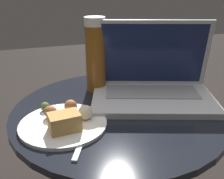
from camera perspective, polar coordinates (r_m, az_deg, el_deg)
table at (r=0.84m, az=1.27°, el=-14.37°), size 0.60×0.60×0.51m
laptop at (r=0.81m, az=8.78°, el=1.35°), size 0.41×0.33×0.23m
beer_glass at (r=0.84m, az=-3.60°, el=7.52°), size 0.07×0.07×0.24m
snack_plate at (r=0.67m, az=-10.29°, el=-6.70°), size 0.22×0.22×0.05m
fork at (r=0.63m, az=-6.01°, el=-9.68°), size 0.09×0.16×0.00m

